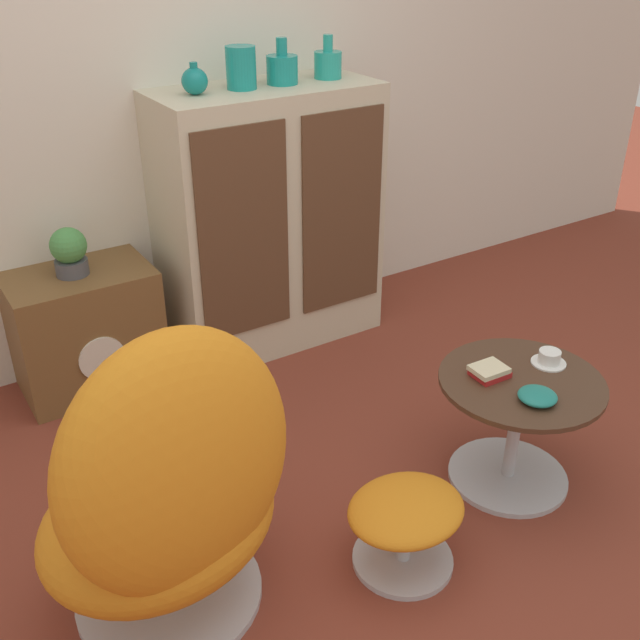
{
  "coord_description": "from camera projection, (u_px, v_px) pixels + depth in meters",
  "views": [
    {
      "loc": [
        -1.1,
        -1.33,
        1.78
      ],
      "look_at": [
        0.12,
        0.58,
        0.55
      ],
      "focal_mm": 42.0,
      "sensor_mm": 36.0,
      "label": 1
    }
  ],
  "objects": [
    {
      "name": "book_stack",
      "position": [
        489.0,
        371.0,
        2.5
      ],
      "size": [
        0.12,
        0.1,
        0.04
      ],
      "color": "red",
      "rests_on": "coffee_table"
    },
    {
      "name": "sideboard",
      "position": [
        270.0,
        220.0,
        3.33
      ],
      "size": [
        0.96,
        0.45,
        1.16
      ],
      "color": "beige",
      "rests_on": "ground_plane"
    },
    {
      "name": "vase_inner_right",
      "position": [
        282.0,
        68.0,
        3.07
      ],
      "size": [
        0.13,
        0.13,
        0.18
      ],
      "color": "teal",
      "rests_on": "sideboard"
    },
    {
      "name": "tv_console",
      "position": [
        86.0,
        330.0,
        3.11
      ],
      "size": [
        0.57,
        0.38,
        0.52
      ],
      "color": "brown",
      "rests_on": "ground_plane"
    },
    {
      "name": "ground_plane",
      "position": [
        387.0,
        558.0,
        2.35
      ],
      "size": [
        12.0,
        12.0,
        0.0
      ],
      "primitive_type": "plane",
      "color": "brown"
    },
    {
      "name": "vase_inner_left",
      "position": [
        241.0,
        68.0,
        2.97
      ],
      "size": [
        0.12,
        0.12,
        0.17
      ],
      "color": "teal",
      "rests_on": "sideboard"
    },
    {
      "name": "vase_rightmost",
      "position": [
        328.0,
        63.0,
        3.18
      ],
      "size": [
        0.12,
        0.12,
        0.18
      ],
      "color": "teal",
      "rests_on": "sideboard"
    },
    {
      "name": "wall_back",
      "position": [
        145.0,
        51.0,
        2.99
      ],
      "size": [
        6.4,
        0.06,
        2.6
      ],
      "color": "silver",
      "rests_on": "ground_plane"
    },
    {
      "name": "coffee_table",
      "position": [
        516.0,
        421.0,
        2.57
      ],
      "size": [
        0.55,
        0.55,
        0.42
      ],
      "color": "#B7B7BC",
      "rests_on": "ground_plane"
    },
    {
      "name": "teacup",
      "position": [
        549.0,
        359.0,
        2.56
      ],
      "size": [
        0.12,
        0.12,
        0.05
      ],
      "color": "white",
      "rests_on": "coffee_table"
    },
    {
      "name": "egg_chair",
      "position": [
        170.0,
        493.0,
        1.98
      ],
      "size": [
        0.83,
        0.79,
        0.94
      ],
      "color": "#B7B7BC",
      "rests_on": "ground_plane"
    },
    {
      "name": "ottoman",
      "position": [
        405.0,
        518.0,
        2.25
      ],
      "size": [
        0.37,
        0.32,
        0.26
      ],
      "color": "#B7B7BC",
      "rests_on": "ground_plane"
    },
    {
      "name": "vase_leftmost",
      "position": [
        195.0,
        81.0,
        2.89
      ],
      "size": [
        0.1,
        0.1,
        0.12
      ],
      "color": "#147A75",
      "rests_on": "sideboard"
    },
    {
      "name": "bowl",
      "position": [
        537.0,
        396.0,
        2.37
      ],
      "size": [
        0.12,
        0.12,
        0.04
      ],
      "color": "#1E7A70",
      "rests_on": "coffee_table"
    },
    {
      "name": "potted_plant",
      "position": [
        69.0,
        251.0,
        2.93
      ],
      "size": [
        0.14,
        0.14,
        0.2
      ],
      "color": "#4C4C51",
      "rests_on": "tv_console"
    }
  ]
}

